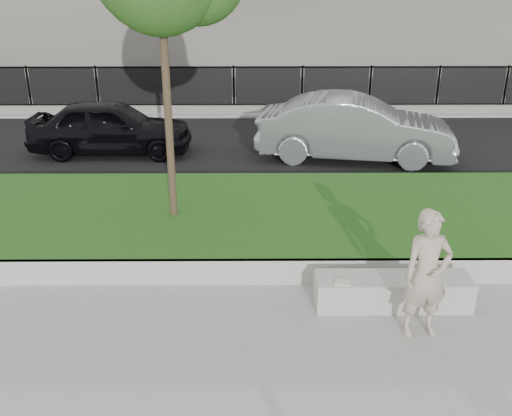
{
  "coord_description": "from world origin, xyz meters",
  "views": [
    {
      "loc": [
        -0.02,
        -6.46,
        4.32
      ],
      "look_at": [
        0.04,
        1.2,
        1.17
      ],
      "focal_mm": 40.0,
      "sensor_mm": 36.0,
      "label": 1
    }
  ],
  "objects_px": {
    "book": "(343,282)",
    "car_silver": "(355,128)",
    "car_dark": "(111,127)",
    "stone_bench": "(392,291)",
    "man": "(427,275)"
  },
  "relations": [
    {
      "from": "book",
      "to": "car_silver",
      "type": "height_order",
      "value": "car_silver"
    },
    {
      "from": "book",
      "to": "car_dark",
      "type": "bearing_deg",
      "value": 134.55
    },
    {
      "from": "stone_bench",
      "to": "car_silver",
      "type": "xyz_separation_m",
      "value": [
        0.57,
        6.72,
        0.6
      ]
    },
    {
      "from": "stone_bench",
      "to": "car_dark",
      "type": "bearing_deg",
      "value": 127.36
    },
    {
      "from": "stone_bench",
      "to": "man",
      "type": "bearing_deg",
      "value": -72.01
    },
    {
      "from": "stone_bench",
      "to": "book",
      "type": "relative_size",
      "value": 9.79
    },
    {
      "from": "book",
      "to": "man",
      "type": "bearing_deg",
      "value": -16.78
    },
    {
      "from": "book",
      "to": "car_dark",
      "type": "distance_m",
      "value": 8.81
    },
    {
      "from": "book",
      "to": "stone_bench",
      "type": "bearing_deg",
      "value": 23.47
    },
    {
      "from": "stone_bench",
      "to": "man",
      "type": "xyz_separation_m",
      "value": [
        0.22,
        -0.66,
        0.63
      ]
    },
    {
      "from": "stone_bench",
      "to": "car_dark",
      "type": "height_order",
      "value": "car_dark"
    },
    {
      "from": "car_dark",
      "to": "car_silver",
      "type": "xyz_separation_m",
      "value": [
        6.09,
        -0.52,
        0.09
      ]
    },
    {
      "from": "car_dark",
      "to": "car_silver",
      "type": "bearing_deg",
      "value": -94.36
    },
    {
      "from": "book",
      "to": "car_silver",
      "type": "bearing_deg",
      "value": 90.9
    },
    {
      "from": "man",
      "to": "car_silver",
      "type": "distance_m",
      "value": 7.39
    }
  ]
}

